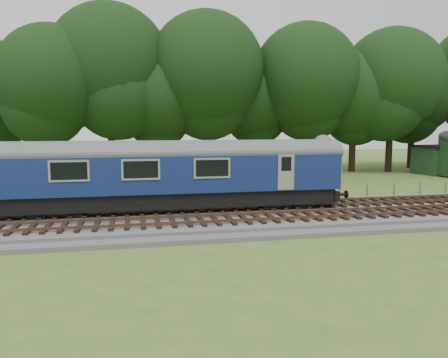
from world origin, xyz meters
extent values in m
plane|color=#456C27|center=(0.00, 0.00, 0.00)|extent=(120.00, 120.00, 0.00)
cube|color=#4C4C4F|center=(0.00, 0.00, 0.17)|extent=(70.00, 7.00, 0.35)
cube|color=brown|center=(0.00, 0.68, 0.49)|extent=(66.50, 0.07, 0.14)
cube|color=brown|center=(0.00, 2.12, 0.49)|extent=(66.50, 0.07, 0.14)
cube|color=brown|center=(0.00, -2.32, 0.49)|extent=(66.50, 0.07, 0.14)
cube|color=brown|center=(0.00, -0.88, 0.49)|extent=(66.50, 0.07, 0.14)
cube|color=black|center=(-5.20, 1.40, 1.06)|extent=(17.46, 2.52, 0.85)
cube|color=navy|center=(-5.20, 1.40, 2.48)|extent=(18.00, 2.80, 2.05)
cube|color=gold|center=(3.82, 1.40, 2.11)|extent=(0.06, 2.74, 1.30)
cube|color=black|center=(0.80, 1.40, 0.86)|extent=(2.60, 2.00, 0.55)
cube|color=black|center=(-11.20, 1.40, 0.86)|extent=(2.60, 2.00, 0.55)
cube|color=#17341D|center=(22.45, 16.77, 1.35)|extent=(3.57, 3.57, 2.71)
cube|color=black|center=(22.45, 16.77, 2.81)|extent=(3.92, 3.92, 0.22)
camera|label=1|loc=(-7.29, -21.97, 4.97)|focal=35.00mm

